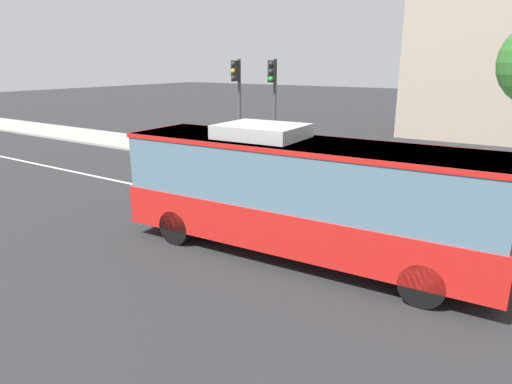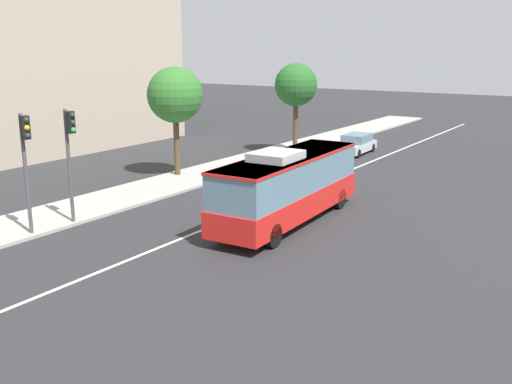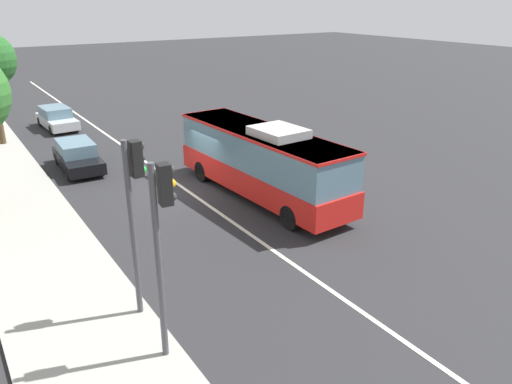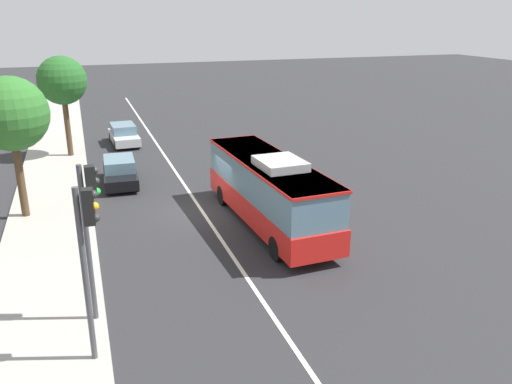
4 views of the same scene
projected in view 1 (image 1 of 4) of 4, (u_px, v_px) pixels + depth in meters
The scene contains 6 objects.
ground_plane at pixel (428, 247), 12.82m from camera, with size 160.00×160.00×0.00m, color #28282B.
sidewalk_kerb at pixel (471, 189), 18.43m from camera, with size 80.00×3.86×0.14m, color #9E9B93.
lane_centre_line at pixel (428, 247), 12.82m from camera, with size 76.00×0.16×0.01m, color silver.
transit_bus at pixel (300, 191), 11.82m from camera, with size 10.11×3.00×3.46m.
traffic_light_near_corner at pixel (273, 96), 20.57m from camera, with size 0.34×0.62×5.20m.
traffic_light_mid_block at pixel (237, 94), 21.80m from camera, with size 0.35×0.62×5.20m.
Camera 1 is at (2.53, -12.61, 5.05)m, focal length 31.68 mm.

